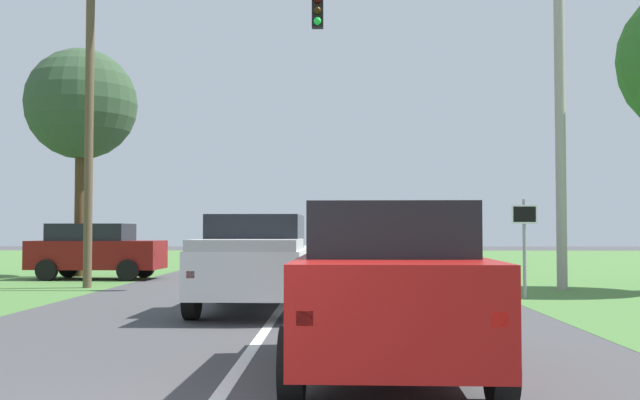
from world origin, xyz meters
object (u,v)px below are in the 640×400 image
(pickup_truck_lead, at_px, (257,262))
(utility_pole_right, at_px, (560,98))
(red_suv_near, at_px, (388,284))
(keep_moving_sign, at_px, (524,235))
(crossing_suv_far, at_px, (96,250))
(extra_tree_1, at_px, (81,105))
(traffic_light, at_px, (150,82))

(pickup_truck_lead, height_order, utility_pole_right, utility_pole_right)
(red_suv_near, bearing_deg, keep_moving_sign, 67.41)
(keep_moving_sign, relative_size, crossing_suv_far, 0.55)
(extra_tree_1, bearing_deg, pickup_truck_lead, -56.29)
(red_suv_near, relative_size, crossing_suv_far, 1.09)
(keep_moving_sign, bearing_deg, extra_tree_1, 147.99)
(utility_pole_right, bearing_deg, traffic_light, 178.15)
(pickup_truck_lead, distance_m, extra_tree_1, 14.14)
(traffic_light, bearing_deg, utility_pole_right, -1.85)
(pickup_truck_lead, bearing_deg, keep_moving_sign, 24.23)
(pickup_truck_lead, distance_m, traffic_light, 8.42)
(pickup_truck_lead, distance_m, crossing_suv_far, 11.42)
(traffic_light, height_order, crossing_suv_far, traffic_light)
(red_suv_near, bearing_deg, pickup_truck_lead, 108.22)
(red_suv_near, distance_m, keep_moving_sign, 9.96)
(crossing_suv_far, bearing_deg, keep_moving_sign, -29.21)
(keep_moving_sign, distance_m, crossing_suv_far, 14.05)
(red_suv_near, height_order, keep_moving_sign, keep_moving_sign)
(utility_pole_right, distance_m, extra_tree_1, 16.00)
(utility_pole_right, bearing_deg, pickup_truck_lead, -144.28)
(pickup_truck_lead, xyz_separation_m, traffic_light, (-3.65, 5.89, 4.79))
(extra_tree_1, bearing_deg, red_suv_near, -61.57)
(pickup_truck_lead, relative_size, crossing_suv_far, 1.23)
(pickup_truck_lead, bearing_deg, utility_pole_right, 35.72)
(pickup_truck_lead, relative_size, traffic_light, 0.59)
(crossing_suv_far, xyz_separation_m, utility_pole_right, (13.96, -4.02, 4.25))
(red_suv_near, xyz_separation_m, traffic_light, (-5.79, 12.39, 4.76))
(keep_moving_sign, bearing_deg, traffic_light, 161.59)
(traffic_light, distance_m, keep_moving_sign, 11.00)
(red_suv_near, xyz_separation_m, keep_moving_sign, (3.82, 9.19, 0.49))
(red_suv_near, distance_m, utility_pole_right, 13.89)
(utility_pole_right, relative_size, extra_tree_1, 1.31)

